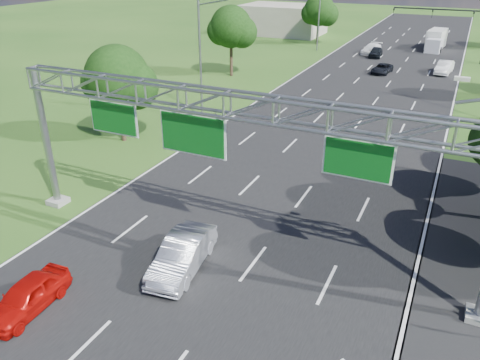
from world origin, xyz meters
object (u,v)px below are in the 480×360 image
Objects in this scene: sign_gantry at (229,118)px; traffic_signal at (459,22)px; box_truck at (436,40)px; red_coupe at (27,296)px; silver_sedan at (183,254)px.

sign_gantry is 1.92× the size of traffic_signal.
red_coupe is at bearing -91.82° from box_truck.
box_truck reaches higher than silver_sedan.
silver_sedan is at bearing -98.73° from traffic_signal.
sign_gantry is at bearing 51.44° from silver_sedan.
silver_sedan is at bearing 46.92° from red_coupe.
sign_gantry is at bearing 49.52° from red_coupe.
box_truck is (9.79, 68.86, 0.70)m from red_coupe.
silver_sedan is (-1.33, -2.24, -6.10)m from sign_gantry.
traffic_signal is 9.78m from box_truck.
box_truck is at bearing 77.18° from silver_sedan.
box_truck is (5.52, 63.76, 0.57)m from silver_sedan.
traffic_signal is 1.59× the size of box_truck.
silver_sedan is at bearing -88.68° from box_truck.
sign_gantry reaches higher than silver_sedan.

